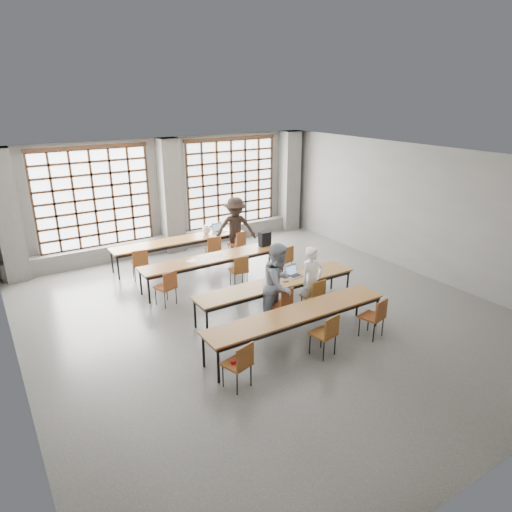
% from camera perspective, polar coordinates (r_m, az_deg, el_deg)
% --- Properties ---
extents(floor, '(11.00, 11.00, 0.00)m').
position_cam_1_polar(floor, '(10.56, 0.91, -7.16)').
color(floor, '#50504E').
rests_on(floor, ground).
extents(ceiling, '(11.00, 11.00, 0.00)m').
position_cam_1_polar(ceiling, '(9.48, 1.03, 12.01)').
color(ceiling, silver).
rests_on(ceiling, floor).
extents(wall_back, '(10.00, 0.00, 10.00)m').
position_cam_1_polar(wall_back, '(14.64, -11.00, 7.54)').
color(wall_back, slate).
rests_on(wall_back, floor).
extents(wall_front, '(10.00, 0.00, 10.00)m').
position_cam_1_polar(wall_front, '(6.44, 29.40, -11.31)').
color(wall_front, slate).
rests_on(wall_front, floor).
extents(wall_left, '(0.00, 11.00, 11.00)m').
position_cam_1_polar(wall_left, '(8.43, -28.87, -3.97)').
color(wall_left, slate).
rests_on(wall_left, floor).
extents(wall_right, '(0.00, 11.00, 11.00)m').
position_cam_1_polar(wall_right, '(13.20, 19.54, 5.40)').
color(wall_right, slate).
rests_on(wall_right, floor).
extents(column_left, '(0.60, 0.55, 3.50)m').
position_cam_1_polar(column_left, '(13.45, -28.64, 4.34)').
color(column_left, '#595956').
rests_on(column_left, floor).
extents(column_mid, '(0.60, 0.55, 3.50)m').
position_cam_1_polar(column_mid, '(14.38, -10.58, 7.35)').
color(column_mid, '#595956').
rests_on(column_mid, floor).
extents(column_right, '(0.60, 0.55, 3.50)m').
position_cam_1_polar(column_right, '(16.54, 4.17, 9.26)').
color(column_right, '#595956').
rests_on(column_right, floor).
extents(window_left, '(3.32, 0.12, 3.00)m').
position_cam_1_polar(window_left, '(13.90, -19.60, 6.73)').
color(window_left, white).
rests_on(window_left, wall_back).
extents(window_right, '(3.32, 0.12, 3.00)m').
position_cam_1_polar(window_right, '(15.48, -3.09, 9.11)').
color(window_right, white).
rests_on(window_right, wall_back).
extents(sill_ledge, '(9.80, 0.35, 0.50)m').
position_cam_1_polar(sill_ledge, '(14.85, -10.33, 1.75)').
color(sill_ledge, '#595956').
rests_on(sill_ledge, floor).
extents(desk_row_a, '(4.00, 0.70, 0.73)m').
position_cam_1_polar(desk_row_a, '(13.50, -9.52, 1.80)').
color(desk_row_a, brown).
rests_on(desk_row_a, floor).
extents(desk_row_b, '(4.00, 0.70, 0.73)m').
position_cam_1_polar(desk_row_b, '(11.97, -5.19, -0.39)').
color(desk_row_b, brown).
rests_on(desk_row_b, floor).
extents(desk_row_c, '(4.00, 0.70, 0.73)m').
position_cam_1_polar(desk_row_c, '(10.39, 2.61, -3.60)').
color(desk_row_c, brown).
rests_on(desk_row_c, floor).
extents(desk_row_d, '(4.00, 0.70, 0.73)m').
position_cam_1_polar(desk_row_d, '(9.07, 5.21, -7.36)').
color(desk_row_d, brown).
rests_on(desk_row_d, floor).
extents(chair_back_left, '(0.49, 0.49, 0.88)m').
position_cam_1_polar(chair_back_left, '(12.53, -14.29, -0.63)').
color(chair_back_left, maroon).
rests_on(chair_back_left, floor).
extents(chair_back_mid, '(0.50, 0.50, 0.88)m').
position_cam_1_polar(chair_back_mid, '(13.30, -5.33, 1.14)').
color(chair_back_mid, brown).
rests_on(chair_back_mid, floor).
extents(chair_back_right, '(0.51, 0.51, 0.88)m').
position_cam_1_polar(chair_back_right, '(13.68, -2.21, 1.75)').
color(chair_back_right, brown).
rests_on(chair_back_right, floor).
extents(chair_mid_left, '(0.53, 0.53, 0.88)m').
position_cam_1_polar(chair_mid_left, '(10.90, -11.03, -3.53)').
color(chair_mid_left, brown).
rests_on(chair_mid_left, floor).
extents(chair_mid_centre, '(0.48, 0.48, 0.88)m').
position_cam_1_polar(chair_mid_centre, '(11.67, -2.06, -1.53)').
color(chair_mid_centre, brown).
rests_on(chair_mid_centre, floor).
extents(chair_mid_right, '(0.49, 0.49, 0.88)m').
position_cam_1_polar(chair_mid_right, '(12.40, 3.64, -0.24)').
color(chair_mid_right, brown).
rests_on(chair_mid_right, floor).
extents(chair_front_left, '(0.51, 0.52, 0.88)m').
position_cam_1_polar(chair_front_left, '(9.83, 3.35, -5.86)').
color(chair_front_left, brown).
rests_on(chair_front_left, floor).
extents(chair_front_right, '(0.44, 0.44, 0.88)m').
position_cam_1_polar(chair_front_right, '(10.32, 7.37, -4.69)').
color(chair_front_right, brown).
rests_on(chair_front_right, floor).
extents(chair_near_left, '(0.52, 0.52, 0.88)m').
position_cam_1_polar(chair_near_left, '(7.87, -2.01, -13.00)').
color(chair_near_left, maroon).
rests_on(chair_near_left, floor).
extents(chair_near_mid, '(0.49, 0.49, 0.88)m').
position_cam_1_polar(chair_near_mid, '(8.83, 8.81, -9.29)').
color(chair_near_mid, brown).
rests_on(chair_near_mid, floor).
extents(chair_near_right, '(0.50, 0.50, 0.88)m').
position_cam_1_polar(chair_near_right, '(9.65, 14.73, -7.06)').
color(chair_near_right, maroon).
rests_on(chair_near_right, floor).
extents(student_male, '(0.59, 0.39, 1.59)m').
position_cam_1_polar(student_male, '(10.31, 6.96, -3.14)').
color(student_male, white).
rests_on(student_male, floor).
extents(student_female, '(1.12, 1.05, 1.84)m').
position_cam_1_polar(student_female, '(9.75, 2.86, -3.58)').
color(student_female, navy).
rests_on(student_female, floor).
extents(student_back, '(1.39, 1.10, 1.88)m').
position_cam_1_polar(student_back, '(13.65, -2.57, 3.48)').
color(student_back, black).
rests_on(student_back, floor).
extents(laptop_front, '(0.40, 0.35, 0.26)m').
position_cam_1_polar(laptop_front, '(10.71, 4.68, -2.15)').
color(laptop_front, '#B2B2B7').
rests_on(laptop_front, desk_row_c).
extents(laptop_back, '(0.39, 0.34, 0.26)m').
position_cam_1_polar(laptop_back, '(14.09, -4.71, 3.33)').
color(laptop_back, silver).
rests_on(laptop_back, desk_row_a).
extents(mouse, '(0.11, 0.08, 0.04)m').
position_cam_1_polar(mouse, '(10.87, 6.80, -2.13)').
color(mouse, white).
rests_on(mouse, desk_row_c).
extents(green_box, '(0.27, 0.17, 0.09)m').
position_cam_1_polar(green_box, '(10.38, 2.14, -2.95)').
color(green_box, '#32882C').
rests_on(green_box, desk_row_c).
extents(phone, '(0.14, 0.10, 0.01)m').
position_cam_1_polar(phone, '(10.38, 3.75, -3.20)').
color(phone, black).
rests_on(phone, desk_row_c).
extents(paper_sheet_a, '(0.36, 0.32, 0.00)m').
position_cam_1_polar(paper_sheet_a, '(11.75, -7.91, -0.55)').
color(paper_sheet_a, white).
rests_on(paper_sheet_a, desk_row_b).
extents(paper_sheet_b, '(0.34, 0.27, 0.00)m').
position_cam_1_polar(paper_sheet_b, '(11.78, -6.38, -0.43)').
color(paper_sheet_b, white).
rests_on(paper_sheet_b, desk_row_b).
extents(paper_sheet_c, '(0.33, 0.26, 0.00)m').
position_cam_1_polar(paper_sheet_c, '(11.99, -4.78, -0.00)').
color(paper_sheet_c, silver).
rests_on(paper_sheet_c, desk_row_b).
extents(backpack, '(0.33, 0.21, 0.40)m').
position_cam_1_polar(backpack, '(12.68, 1.10, 2.15)').
color(backpack, black).
rests_on(backpack, desk_row_b).
extents(plastic_bag, '(0.28, 0.23, 0.29)m').
position_cam_1_polar(plastic_bag, '(13.83, -6.23, 3.31)').
color(plastic_bag, white).
rests_on(plastic_bag, desk_row_a).
extents(red_pouch, '(0.21, 0.12, 0.06)m').
position_cam_1_polar(red_pouch, '(7.93, -2.43, -13.01)').
color(red_pouch, maroon).
rests_on(red_pouch, chair_near_left).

